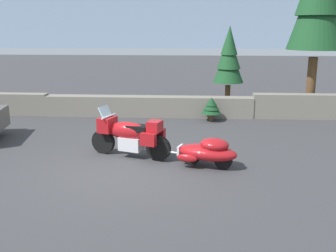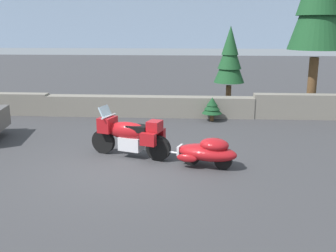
{
  "view_description": "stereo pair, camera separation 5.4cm",
  "coord_description": "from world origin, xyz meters",
  "views": [
    {
      "loc": [
        1.66,
        -9.03,
        3.38
      ],
      "look_at": [
        1.05,
        1.06,
        0.85
      ],
      "focal_mm": 42.33,
      "sensor_mm": 36.0,
      "label": 1
    },
    {
      "loc": [
        1.71,
        -9.02,
        3.38
      ],
      "look_at": [
        1.05,
        1.06,
        0.85
      ],
      "focal_mm": 42.33,
      "sensor_mm": 36.0,
      "label": 2
    }
  ],
  "objects": [
    {
      "name": "ground_plane",
      "position": [
        0.0,
        0.0,
        0.0
      ],
      "size": [
        80.0,
        80.0,
        0.0
      ],
      "primitive_type": "plane",
      "color": "#38383A"
    },
    {
      "name": "car_shaped_trailer",
      "position": [
        2.07,
        0.31,
        0.41
      ],
      "size": [
        2.2,
        1.15,
        0.76
      ],
      "color": "black",
      "rests_on": "ground"
    },
    {
      "name": "pine_tree_secondary",
      "position": [
        3.18,
        7.65,
        2.16
      ],
      "size": [
        1.27,
        1.27,
        3.45
      ],
      "color": "brown",
      "rests_on": "ground"
    },
    {
      "name": "touring_motorcycle",
      "position": [
        0.04,
        1.0,
        0.62
      ],
      "size": [
        2.23,
        1.18,
        1.33
      ],
      "color": "black",
      "rests_on": "ground"
    },
    {
      "name": "distant_ridgeline",
      "position": [
        0.0,
        95.91,
        8.0
      ],
      "size": [
        240.0,
        80.0,
        16.0
      ],
      "primitive_type": "cube",
      "color": "#7F93AD",
      "rests_on": "ground"
    },
    {
      "name": "pine_sapling_near",
      "position": [
        2.4,
        5.31,
        0.55
      ],
      "size": [
        0.74,
        0.74,
        0.89
      ],
      "color": "brown",
      "rests_on": "ground"
    },
    {
      "name": "stone_guard_wall",
      "position": [
        0.33,
        5.93,
        0.43
      ],
      "size": [
        24.0,
        0.6,
        0.93
      ],
      "color": "slate",
      "rests_on": "ground"
    }
  ]
}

